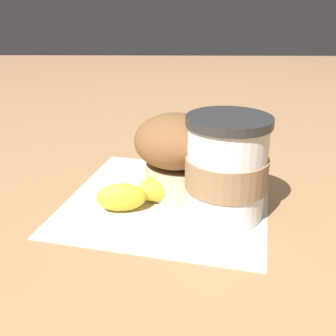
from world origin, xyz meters
TOP-DOWN VIEW (x-y plane):
  - ground_plane at (0.00, 0.00)m, footprint 3.00×3.00m
  - paper_napkin at (0.00, 0.00)m, footprint 0.30×0.30m
  - coffee_cup at (-0.07, 0.04)m, footprint 0.10×0.10m
  - muffin at (-0.01, -0.02)m, footprint 0.11×0.11m
  - banana at (0.00, -0.03)m, footprint 0.14×0.19m

SIDE VIEW (x-z plane):
  - ground_plane at x=0.00m, z-range 0.00..0.00m
  - paper_napkin at x=0.00m, z-range 0.00..0.00m
  - banana at x=0.00m, z-range 0.00..0.04m
  - coffee_cup at x=-0.07m, z-range 0.00..0.12m
  - muffin at x=-0.01m, z-range 0.01..0.12m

